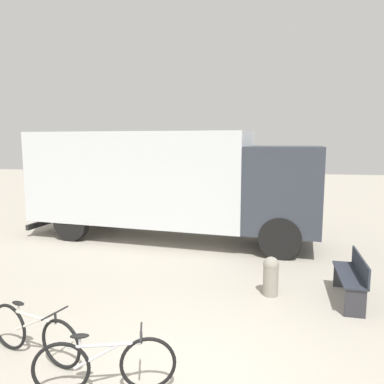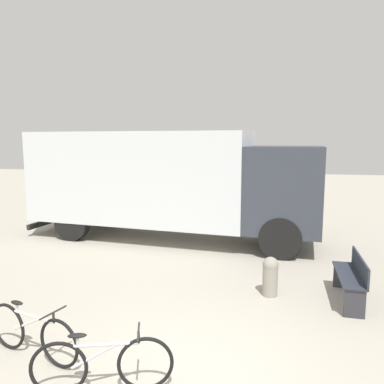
{
  "view_description": "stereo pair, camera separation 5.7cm",
  "coord_description": "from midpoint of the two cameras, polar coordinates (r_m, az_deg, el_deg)",
  "views": [
    {
      "loc": [
        0.88,
        -4.19,
        2.97
      ],
      "look_at": [
        -0.73,
        4.51,
        1.74
      ],
      "focal_mm": 35.0,
      "sensor_mm": 36.0,
      "label": 1
    },
    {
      "loc": [
        0.94,
        -4.18,
        2.97
      ],
      "look_at": [
        -0.73,
        4.51,
        1.74
      ],
      "focal_mm": 35.0,
      "sensor_mm": 36.0,
      "label": 2
    }
  ],
  "objects": [
    {
      "name": "park_bench",
      "position": [
        7.64,
        23.43,
        -11.69
      ],
      "size": [
        0.47,
        1.47,
        0.87
      ],
      "rotation": [
        0.0,
        0.0,
        1.52
      ],
      "color": "#282D38",
      "rests_on": "ground"
    },
    {
      "name": "bollard_near_bench",
      "position": [
        7.49,
        12.06,
        -12.22
      ],
      "size": [
        0.3,
        0.3,
        0.76
      ],
      "color": "gray",
      "rests_on": "ground"
    },
    {
      "name": "bicycle_middle",
      "position": [
        4.94,
        -13.18,
        -24.21
      ],
      "size": [
        1.62,
        0.6,
        0.76
      ],
      "rotation": [
        0.0,
        0.0,
        0.29
      ],
      "color": "black",
      "rests_on": "ground"
    },
    {
      "name": "bicycle_near",
      "position": [
        5.86,
        -22.92,
        -19.15
      ],
      "size": [
        1.62,
        0.59,
        0.76
      ],
      "rotation": [
        0.0,
        0.0,
        -0.28
      ],
      "color": "black",
      "rests_on": "ground"
    },
    {
      "name": "ground_plane",
      "position": [
        5.21,
        -1.28,
        -26.79
      ],
      "size": [
        60.0,
        60.0,
        0.0
      ],
      "primitive_type": "plane",
      "color": "#A8A091"
    },
    {
      "name": "delivery_truck",
      "position": [
        11.17,
        -3.68,
        1.89
      ],
      "size": [
        8.8,
        3.23,
        3.21
      ],
      "rotation": [
        0.0,
        0.0,
        -0.11
      ],
      "color": "silver",
      "rests_on": "ground"
    }
  ]
}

